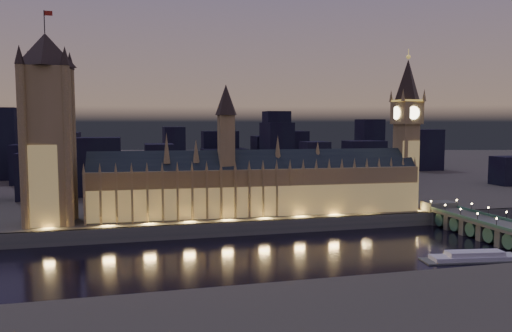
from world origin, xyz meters
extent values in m
plane|color=black|center=(0.00, 0.00, 0.00)|extent=(2000.00, 2000.00, 0.00)
cube|color=#404735|center=(0.00, 520.00, 4.00)|extent=(2000.00, 960.00, 8.00)
cube|color=#45524D|center=(0.00, 41.00, 4.00)|extent=(2000.00, 2.50, 8.00)
cube|color=olive|center=(8.48, 62.00, 22.00)|extent=(200.71, 29.24, 28.00)
cube|color=tan|center=(8.48, 51.75, 17.00)|extent=(200.00, 0.50, 18.00)
cube|color=black|center=(8.48, 62.00, 39.00)|extent=(200.54, 25.50, 16.26)
cube|color=olive|center=(-11.52, 62.00, 52.00)|extent=(9.00, 9.00, 32.00)
cone|color=black|center=(-11.52, 62.00, 77.00)|extent=(13.00, 13.00, 18.00)
cube|color=olive|center=(-91.52, 51.40, 22.00)|extent=(1.20, 1.20, 28.00)
cone|color=olive|center=(-91.52, 52.00, 39.00)|extent=(2.00, 2.00, 6.00)
cube|color=olive|center=(-83.19, 51.40, 22.00)|extent=(1.20, 1.20, 28.00)
cone|color=olive|center=(-83.19, 52.00, 39.00)|extent=(2.00, 2.00, 6.00)
cube|color=olive|center=(-74.85, 51.40, 22.00)|extent=(1.20, 1.20, 28.00)
cone|color=olive|center=(-74.85, 52.00, 39.00)|extent=(2.00, 2.00, 6.00)
cube|color=olive|center=(-66.52, 51.40, 22.00)|extent=(1.20, 1.20, 28.00)
cone|color=olive|center=(-66.52, 52.00, 39.00)|extent=(2.00, 2.00, 6.00)
cube|color=olive|center=(-58.19, 51.40, 22.00)|extent=(1.20, 1.20, 28.00)
cone|color=olive|center=(-58.19, 52.00, 39.00)|extent=(2.00, 2.00, 6.00)
cube|color=olive|center=(-49.85, 51.40, 22.00)|extent=(1.20, 1.20, 28.00)
cone|color=olive|center=(-49.85, 52.00, 39.00)|extent=(2.00, 2.00, 6.00)
cube|color=olive|center=(-41.52, 51.40, 22.00)|extent=(1.20, 1.20, 28.00)
cone|color=olive|center=(-41.52, 52.00, 39.00)|extent=(2.00, 2.00, 6.00)
cube|color=olive|center=(-33.19, 51.40, 22.00)|extent=(1.20, 1.20, 28.00)
cone|color=olive|center=(-33.19, 52.00, 39.00)|extent=(2.00, 2.00, 6.00)
cube|color=olive|center=(-24.85, 51.40, 22.00)|extent=(1.20, 1.20, 28.00)
cone|color=olive|center=(-24.85, 52.00, 39.00)|extent=(2.00, 2.00, 6.00)
cube|color=olive|center=(-16.52, 51.40, 22.00)|extent=(1.20, 1.20, 28.00)
cone|color=olive|center=(-16.52, 52.00, 39.00)|extent=(2.00, 2.00, 6.00)
cube|color=olive|center=(-8.19, 51.40, 22.00)|extent=(1.20, 1.20, 28.00)
cone|color=olive|center=(-8.19, 52.00, 39.00)|extent=(2.00, 2.00, 6.00)
cube|color=olive|center=(0.15, 51.40, 22.00)|extent=(1.20, 1.20, 28.00)
cone|color=olive|center=(0.15, 52.00, 39.00)|extent=(2.00, 2.00, 6.00)
cube|color=olive|center=(8.48, 51.40, 22.00)|extent=(1.20, 1.20, 28.00)
cone|color=olive|center=(8.48, 52.00, 39.00)|extent=(2.00, 2.00, 6.00)
cube|color=olive|center=(16.81, 51.40, 22.00)|extent=(1.20, 1.20, 28.00)
cone|color=olive|center=(16.81, 52.00, 39.00)|extent=(2.00, 2.00, 6.00)
cube|color=olive|center=(25.15, 51.40, 22.00)|extent=(1.20, 1.20, 28.00)
cone|color=olive|center=(25.15, 52.00, 39.00)|extent=(2.00, 2.00, 6.00)
cube|color=olive|center=(33.48, 51.40, 22.00)|extent=(1.20, 1.20, 28.00)
cone|color=olive|center=(33.48, 52.00, 39.00)|extent=(2.00, 2.00, 6.00)
cube|color=olive|center=(41.81, 51.40, 22.00)|extent=(1.20, 1.20, 28.00)
cone|color=olive|center=(41.81, 52.00, 39.00)|extent=(2.00, 2.00, 6.00)
cube|color=olive|center=(50.15, 51.40, 22.00)|extent=(1.20, 1.20, 28.00)
cone|color=olive|center=(50.15, 52.00, 39.00)|extent=(2.00, 2.00, 6.00)
cube|color=olive|center=(58.48, 51.40, 22.00)|extent=(1.20, 1.20, 28.00)
cone|color=olive|center=(58.48, 52.00, 39.00)|extent=(2.00, 2.00, 6.00)
cube|color=olive|center=(66.81, 51.40, 22.00)|extent=(1.20, 1.20, 28.00)
cone|color=olive|center=(66.81, 52.00, 39.00)|extent=(2.00, 2.00, 6.00)
cube|color=olive|center=(75.15, 51.40, 22.00)|extent=(1.20, 1.20, 28.00)
cone|color=olive|center=(75.15, 52.00, 39.00)|extent=(2.00, 2.00, 6.00)
cube|color=olive|center=(83.48, 51.40, 22.00)|extent=(1.20, 1.20, 28.00)
cone|color=olive|center=(83.48, 52.00, 39.00)|extent=(2.00, 2.00, 6.00)
cube|color=olive|center=(91.81, 51.40, 22.00)|extent=(1.20, 1.20, 28.00)
cone|color=olive|center=(91.81, 52.00, 39.00)|extent=(2.00, 2.00, 6.00)
cube|color=olive|center=(100.15, 51.40, 22.00)|extent=(1.20, 1.20, 28.00)
cone|color=olive|center=(100.15, 52.00, 39.00)|extent=(2.00, 2.00, 6.00)
cube|color=olive|center=(108.48, 51.40, 22.00)|extent=(1.20, 1.20, 28.00)
cone|color=olive|center=(108.48, 52.00, 39.00)|extent=(2.00, 2.00, 6.00)
cone|color=olive|center=(-46.52, 62.00, 49.00)|extent=(4.40, 4.40, 18.00)
cone|color=olive|center=(-29.52, 62.00, 47.00)|extent=(4.40, 4.40, 14.00)
cone|color=olive|center=(20.48, 62.00, 48.00)|extent=(4.40, 4.40, 16.00)
cone|color=olive|center=(46.48, 62.00, 46.00)|extent=(4.40, 4.40, 12.00)
cube|color=olive|center=(-110.00, 62.00, 50.72)|extent=(23.56, 23.56, 85.43)
cube|color=tan|center=(-110.00, 50.80, 30.00)|extent=(22.00, 0.50, 44.00)
cone|color=black|center=(-110.00, 62.00, 102.43)|extent=(31.68, 31.68, 18.00)
cylinder|color=black|center=(-110.00, 62.00, 117.43)|extent=(0.50, 0.50, 12.00)
cube|color=#A3221A|center=(-107.80, 62.00, 121.93)|extent=(4.00, 0.15, 2.50)
cylinder|color=olive|center=(-121.00, 51.00, 50.72)|extent=(4.40, 4.40, 85.43)
cone|color=black|center=(-121.00, 51.00, 98.43)|extent=(5.20, 5.20, 10.00)
cylinder|color=olive|center=(-121.00, 73.00, 50.72)|extent=(4.40, 4.40, 85.43)
cone|color=black|center=(-121.00, 73.00, 98.43)|extent=(5.20, 5.20, 10.00)
cylinder|color=olive|center=(-99.00, 51.00, 50.72)|extent=(4.40, 4.40, 85.43)
cone|color=black|center=(-99.00, 51.00, 98.43)|extent=(5.20, 5.20, 10.00)
cylinder|color=olive|center=(-99.00, 73.00, 50.72)|extent=(4.40, 4.40, 85.43)
cone|color=black|center=(-99.00, 73.00, 98.43)|extent=(5.20, 5.20, 10.00)
cube|color=olive|center=(108.00, 62.00, 35.29)|extent=(13.71, 13.71, 54.58)
cube|color=tan|center=(108.00, 55.80, 30.00)|extent=(12.00, 0.50, 44.00)
cube|color=olive|center=(108.00, 62.00, 69.80)|extent=(15.00, 15.00, 14.43)
cube|color=#F2C64C|center=(108.00, 62.00, 77.61)|extent=(15.75, 15.75, 1.20)
cone|color=black|center=(108.00, 62.00, 91.21)|extent=(18.00, 18.00, 26.00)
sphere|color=#F2C64C|center=(108.00, 62.00, 105.71)|extent=(2.80, 2.80, 2.80)
cylinder|color=#F2C64C|center=(108.00, 62.00, 108.21)|extent=(0.40, 0.40, 5.00)
cylinder|color=#FFF2BF|center=(108.00, 54.25, 69.80)|extent=(8.40, 0.50, 8.40)
cylinder|color=#FFF2BF|center=(108.00, 69.75, 69.80)|extent=(8.40, 0.50, 8.40)
cylinder|color=#FFF2BF|center=(100.25, 62.00, 69.80)|extent=(0.50, 8.40, 8.40)
cylinder|color=#FFF2BF|center=(115.75, 62.00, 69.80)|extent=(0.50, 8.40, 8.40)
cone|color=olive|center=(100.50, 54.50, 81.01)|extent=(2.60, 2.60, 8.00)
cone|color=olive|center=(100.50, 69.50, 81.01)|extent=(2.60, 2.60, 8.00)
cone|color=olive|center=(115.50, 54.50, 81.01)|extent=(2.60, 2.60, 8.00)
cone|color=olive|center=(115.50, 69.50, 81.01)|extent=(2.60, 2.60, 8.00)
cube|color=#45524D|center=(122.23, -10.00, 9.50)|extent=(19.08, 100.00, 1.60)
cube|color=#305849|center=(113.09, -10.00, 10.90)|extent=(0.80, 100.00, 1.60)
cube|color=#45524D|center=(122.23, 45.00, 8.75)|extent=(19.08, 12.00, 9.50)
cube|color=#45524D|center=(122.23, -17.14, 4.35)|extent=(17.17, 4.00, 9.50)
cylinder|color=black|center=(113.09, -17.14, 12.70)|extent=(0.30, 0.30, 4.40)
sphere|color=#FFD88C|center=(113.09, -17.14, 15.00)|extent=(1.00, 1.00, 1.00)
cube|color=#45524D|center=(122.23, -2.86, 4.35)|extent=(17.17, 4.00, 9.50)
cylinder|color=black|center=(113.09, -2.86, 12.70)|extent=(0.30, 0.30, 4.40)
sphere|color=#FFD88C|center=(113.09, -2.86, 15.00)|extent=(1.00, 1.00, 1.00)
cylinder|color=black|center=(131.37, -2.86, 12.70)|extent=(0.30, 0.30, 4.40)
sphere|color=#FFD88C|center=(131.37, -2.86, 15.00)|extent=(1.00, 1.00, 1.00)
cube|color=#45524D|center=(122.23, 11.43, 4.35)|extent=(17.17, 4.00, 9.50)
cylinder|color=black|center=(113.09, 11.43, 12.70)|extent=(0.30, 0.30, 4.40)
sphere|color=#FFD88C|center=(113.09, 11.43, 15.00)|extent=(1.00, 1.00, 1.00)
cylinder|color=black|center=(131.37, 11.43, 12.70)|extent=(0.30, 0.30, 4.40)
sphere|color=#FFD88C|center=(131.37, 11.43, 15.00)|extent=(1.00, 1.00, 1.00)
cube|color=#45524D|center=(122.23, 25.71, 4.35)|extent=(17.17, 4.00, 9.50)
cylinder|color=black|center=(113.09, 25.71, 12.70)|extent=(0.30, 0.30, 4.40)
sphere|color=#FFD88C|center=(113.09, 25.71, 15.00)|extent=(1.00, 1.00, 1.00)
cylinder|color=black|center=(131.37, 25.71, 12.70)|extent=(0.30, 0.30, 4.40)
sphere|color=#FFD88C|center=(131.37, 25.71, 15.00)|extent=(1.00, 1.00, 1.00)
cube|color=#45524D|center=(122.23, 40.00, 4.35)|extent=(17.17, 4.00, 9.50)
cylinder|color=black|center=(113.09, 40.00, 12.70)|extent=(0.30, 0.30, 4.40)
sphere|color=#FFD88C|center=(113.09, 40.00, 15.00)|extent=(1.00, 1.00, 1.00)
cylinder|color=black|center=(131.37, 40.00, 12.70)|extent=(0.30, 0.30, 4.40)
sphere|color=#FFD88C|center=(131.37, 40.00, 15.00)|extent=(1.00, 1.00, 1.00)
cylinder|color=#305849|center=(122.23, -10.00, 4.70)|extent=(16.79, 8.00, 8.00)
cylinder|color=#305849|center=(122.23, 4.29, 4.70)|extent=(16.79, 8.00, 8.00)
cylinder|color=#305849|center=(122.23, 18.57, 4.70)|extent=(16.79, 8.00, 8.00)
cylinder|color=#305849|center=(122.23, 32.86, 4.70)|extent=(16.79, 8.00, 8.00)
cube|color=#45524D|center=(86.62, -35.31, 0.30)|extent=(50.71, 18.72, 0.60)
cube|color=silver|center=(86.62, -35.31, 1.20)|extent=(41.83, 14.95, 2.40)
cube|color=silver|center=(86.62, -35.31, 3.40)|extent=(26.96, 10.83, 2.20)
cube|color=black|center=(54.06, 130.59, 17.72)|extent=(19.03, 19.80, 19.44)
cube|color=black|center=(263.00, 284.12, 31.68)|extent=(42.59, 22.95, 47.36)
cube|color=black|center=(259.79, 143.93, 20.67)|extent=(25.07, 21.33, 25.33)
cube|color=black|center=(75.23, 142.01, 28.20)|extent=(19.65, 20.18, 40.39)
cube|color=black|center=(70.92, 287.29, 28.44)|extent=(19.44, 30.73, 40.87)
cube|color=black|center=(25.75, 293.60, 31.18)|extent=(37.76, 19.44, 46.36)
cube|color=black|center=(-26.64, 249.55, 33.65)|extent=(18.99, 34.57, 51.30)
cube|color=black|center=(-45.63, 157.00, 27.64)|extent=(21.11, 25.14, 39.28)
cube|color=black|center=(-93.26, 168.67, 30.07)|extent=(38.19, 23.57, 44.13)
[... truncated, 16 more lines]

